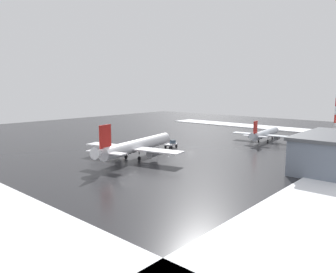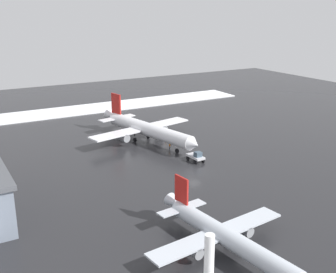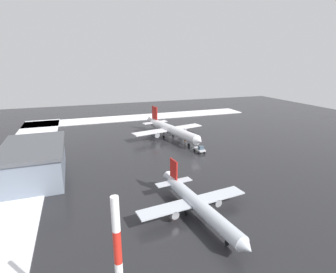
% 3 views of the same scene
% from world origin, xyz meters
% --- Properties ---
extents(ground_plane, '(240.00, 240.00, 0.00)m').
position_xyz_m(ground_plane, '(0.00, 0.00, 0.00)').
color(ground_plane, '#232326').
extents(snow_bank_right, '(14.00, 116.00, 0.32)m').
position_xyz_m(snow_bank_right, '(67.00, 0.00, 0.16)').
color(snow_bank_right, white).
rests_on(snow_bank_right, ground_plane).
extents(airplane_parked_portside, '(36.07, 30.21, 10.79)m').
position_xyz_m(airplane_parked_portside, '(-23.96, 0.75, 3.57)').
color(airplane_parked_portside, white).
rests_on(airplane_parked_portside, ground_plane).
extents(airplane_distant_tail, '(28.13, 23.40, 8.35)m').
position_xyz_m(airplane_distant_tail, '(28.20, -13.04, 2.76)').
color(airplane_distant_tail, silver).
rests_on(airplane_distant_tail, ground_plane).
extents(pushback_tug, '(4.68, 2.46, 2.50)m').
position_xyz_m(pushback_tug, '(-5.41, 3.94, 1.28)').
color(pushback_tug, silver).
rests_on(pushback_tug, ground_plane).
extents(ground_crew_mid_apron, '(0.36, 0.36, 1.71)m').
position_xyz_m(ground_crew_mid_apron, '(-24.18, 6.46, 0.97)').
color(ground_crew_mid_apron, black).
rests_on(ground_crew_mid_apron, ground_plane).
extents(ground_crew_by_nose_gear, '(0.36, 0.36, 1.71)m').
position_xyz_m(ground_crew_by_nose_gear, '(-15.90, 3.04, 0.97)').
color(ground_crew_by_nose_gear, black).
rests_on(ground_crew_by_nose_gear, ground_plane).
extents(antenna_mast, '(0.70, 0.70, 19.02)m').
position_xyz_m(antenna_mast, '(49.36, -31.24, 9.51)').
color(antenna_mast, red).
rests_on(antenna_mast, ground_plane).
extents(cargo_hangar, '(25.13, 15.21, 8.80)m').
position_xyz_m(cargo_hangar, '(-2.58, -44.88, 4.44)').
color(cargo_hangar, slate).
rests_on(cargo_hangar, ground_plane).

